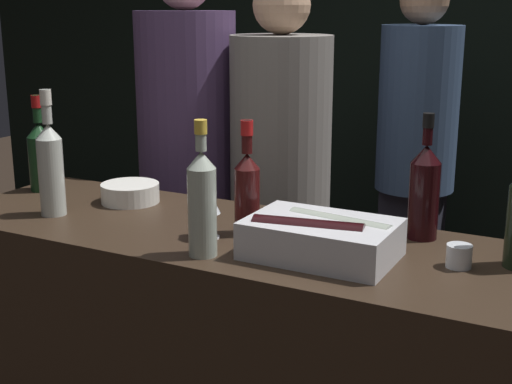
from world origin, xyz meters
name	(u,v)px	position (x,y,z in m)	size (l,w,h in m)	color
wall_back_chalkboard	(444,44)	(0.00, 2.46, 1.40)	(6.40, 0.06, 2.80)	black
ice_bin_with_bottles	(321,237)	(0.24, 0.22, 1.02)	(0.38, 0.25, 0.11)	silver
bowl_white	(130,192)	(-0.52, 0.42, 1.00)	(0.19, 0.19, 0.06)	silver
wine_glass	(206,201)	(-0.10, 0.22, 1.07)	(0.08, 0.08, 0.15)	silver
candle_votive	(459,256)	(0.57, 0.32, 0.99)	(0.06, 0.06, 0.06)	silver
rose_wine_bottle	(202,200)	(-0.03, 0.09, 1.11)	(0.07, 0.07, 0.36)	#9EA899
red_wine_bottle_black_foil	(424,189)	(0.43, 0.50, 1.11)	(0.08, 0.08, 0.35)	black
red_wine_bottle_tall	(247,188)	(-0.02, 0.31, 1.10)	(0.07, 0.07, 0.33)	#380F0F
white_wine_bottle	(51,165)	(-0.64, 0.20, 1.12)	(0.08, 0.08, 0.39)	#B2B7AD
red_wine_bottle_burgundy	(40,153)	(-0.89, 0.41, 1.10)	(0.08, 0.08, 0.33)	#143319
person_in_hoodie	(280,182)	(-0.24, 0.99, 0.94)	(0.38, 0.38, 1.70)	black
person_blond_tee	(188,160)	(-0.65, 0.97, 0.99)	(0.39, 0.39, 1.79)	black
person_grey_polo	(416,151)	(0.08, 1.72, 0.96)	(0.35, 0.35, 1.72)	black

